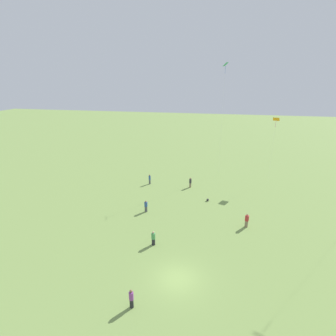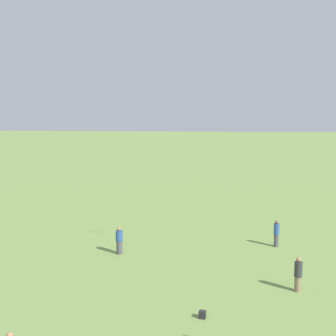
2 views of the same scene
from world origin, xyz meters
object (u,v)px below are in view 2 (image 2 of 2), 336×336
(picnic_bag_0, at_px, (202,315))
(person_1, at_px, (298,274))
(person_3, at_px, (119,241))
(person_5, at_px, (276,233))

(picnic_bag_0, bearing_deg, person_1, -145.54)
(person_1, distance_m, picnic_bag_0, 5.75)
(person_1, relative_size, picnic_bag_0, 5.03)
(person_3, bearing_deg, person_5, 105.44)
(person_5, relative_size, picnic_bag_0, 5.04)
(person_1, bearing_deg, person_5, 65.60)
(picnic_bag_0, bearing_deg, person_3, -58.31)
(person_1, xyz_separation_m, picnic_bag_0, (4.71, 3.23, -0.71))
(person_5, bearing_deg, picnic_bag_0, 171.93)
(person_1, distance_m, person_3, 11.00)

